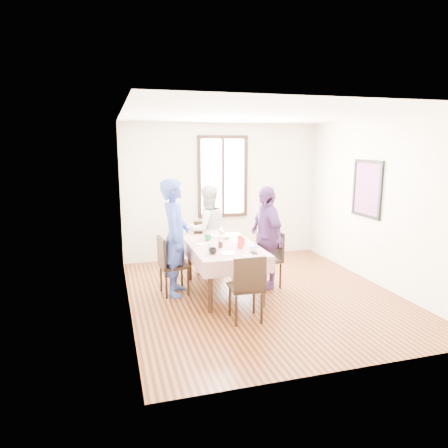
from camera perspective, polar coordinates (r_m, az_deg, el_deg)
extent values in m
plane|color=#321607|center=(6.39, 5.39, -9.82)|extent=(4.50, 4.50, 0.00)
plane|color=beige|center=(8.16, -0.22, 4.59)|extent=(4.00, 0.00, 4.00)
plane|color=beige|center=(7.03, 20.98, 2.78)|extent=(0.00, 4.50, 4.50)
cube|color=black|center=(8.11, -0.18, 6.68)|extent=(1.02, 0.06, 1.62)
cube|color=white|center=(8.12, -0.20, 6.68)|extent=(0.90, 0.02, 1.50)
cube|color=red|center=(7.23, 19.54, 4.70)|extent=(0.04, 0.76, 0.96)
cube|color=black|center=(6.34, -0.13, -6.35)|extent=(0.89, 1.56, 0.75)
cube|color=#500213|center=(6.24, -0.13, -3.02)|extent=(1.01, 1.68, 0.01)
cube|color=black|center=(6.30, -7.06, -5.79)|extent=(0.46, 0.46, 0.91)
cube|color=black|center=(6.60, 6.02, -4.99)|extent=(0.44, 0.44, 0.91)
cube|color=black|center=(7.32, -2.44, -3.32)|extent=(0.46, 0.46, 0.91)
cube|color=black|center=(5.35, 3.07, -8.85)|extent=(0.44, 0.44, 0.91)
imported|color=#2D3F90|center=(6.19, -6.98, -1.89)|extent=(0.59, 0.74, 1.79)
imported|color=silver|center=(7.22, -2.42, -0.76)|extent=(0.87, 0.73, 1.59)
imported|color=#563069|center=(6.50, 5.92, -1.88)|extent=(0.48, 1.00, 1.65)
imported|color=black|center=(5.71, -1.61, -3.84)|extent=(0.15, 0.15, 0.09)
imported|color=red|center=(6.23, 2.56, -2.52)|extent=(0.13, 0.13, 0.10)
imported|color=#0C7226|center=(6.52, -2.28, -1.96)|extent=(0.12, 0.12, 0.09)
imported|color=white|center=(6.65, 0.03, -1.85)|extent=(0.21, 0.21, 0.05)
cube|color=red|center=(6.01, 2.27, -2.54)|extent=(0.06, 0.06, 0.20)
cylinder|color=white|center=(5.89, 4.16, -3.51)|extent=(0.13, 0.13, 0.07)
cylinder|color=black|center=(6.07, -0.51, -2.88)|extent=(0.07, 0.07, 0.10)
cylinder|color=silver|center=(5.89, -1.88, -3.25)|extent=(0.08, 0.08, 0.11)
cube|color=black|center=(5.78, 4.24, -4.10)|extent=(0.07, 0.14, 0.01)
cylinder|color=silver|center=(6.27, -0.40, -2.33)|extent=(0.06, 0.06, 0.12)
cylinder|color=white|center=(6.26, -3.11, -2.87)|extent=(0.20, 0.20, 0.01)
cylinder|color=white|center=(6.42, 2.22, -2.50)|extent=(0.20, 0.20, 0.01)
cylinder|color=white|center=(6.82, -1.38, -1.68)|extent=(0.20, 0.20, 0.01)
cylinder|color=white|center=(5.74, 0.54, -4.15)|extent=(0.20, 0.20, 0.01)
cylinder|color=blue|center=(5.88, 4.17, -3.14)|extent=(0.12, 0.12, 0.01)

